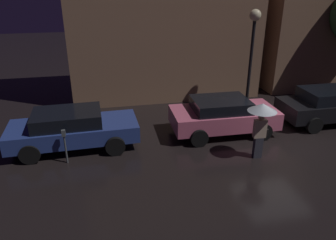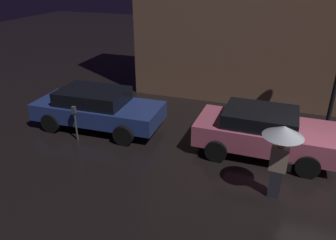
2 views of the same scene
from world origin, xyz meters
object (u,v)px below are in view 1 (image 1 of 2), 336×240
(parked_car_blue, at_px, (72,128))
(parking_meter, at_px, (65,143))
(parked_car_pink, at_px, (223,115))
(pedestrian_with_umbrella, at_px, (262,116))
(parked_car_black, at_px, (331,105))
(street_lamp_near, at_px, (253,36))

(parked_car_blue, height_order, parking_meter, parked_car_blue)
(parked_car_pink, relative_size, pedestrian_with_umbrella, 2.09)
(parked_car_pink, bearing_deg, parked_car_blue, -178.49)
(parked_car_pink, xyz_separation_m, pedestrian_with_umbrella, (0.49, -2.08, 0.76))
(pedestrian_with_umbrella, xyz_separation_m, parking_meter, (-6.31, 0.94, -0.77))
(parking_meter, bearing_deg, parked_car_black, 6.74)
(parked_car_black, relative_size, street_lamp_near, 0.97)
(parked_car_pink, xyz_separation_m, street_lamp_near, (2.02, 2.23, 2.57))
(parked_car_blue, relative_size, parking_meter, 3.79)
(parked_car_pink, distance_m, pedestrian_with_umbrella, 2.27)
(parked_car_blue, bearing_deg, pedestrian_with_umbrella, -20.01)
(parked_car_black, bearing_deg, pedestrian_with_umbrella, -152.88)
(parked_car_blue, relative_size, parked_car_black, 1.05)
(parked_car_black, height_order, pedestrian_with_umbrella, pedestrian_with_umbrella)
(parked_car_black, xyz_separation_m, street_lamp_near, (-2.78, 2.12, 2.56))
(parking_meter, distance_m, street_lamp_near, 8.92)
(parked_car_blue, distance_m, parked_car_pink, 5.65)
(parked_car_blue, xyz_separation_m, parking_meter, (-0.17, -1.10, -0.00))
(parked_car_black, xyz_separation_m, pedestrian_with_umbrella, (-4.32, -2.19, 0.75))
(parked_car_blue, bearing_deg, parked_car_pink, -1.20)
(parking_meter, bearing_deg, street_lamp_near, 23.29)
(pedestrian_with_umbrella, bearing_deg, parking_meter, -4.49)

